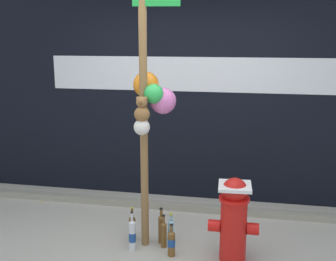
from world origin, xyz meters
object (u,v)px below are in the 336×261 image
Objects in this scene: memorial_post at (149,77)px; bottle_5 at (171,243)px; fire_hydrant at (234,218)px; bottle_1 at (132,235)px; bottle_2 at (164,234)px; bottle_3 at (132,227)px; bottle_0 at (161,228)px; bottle_4 at (171,229)px.

bottle_5 is (0.26, -0.20, -1.59)m from memorial_post.
fire_hydrant is 2.47× the size of bottle_5.
bottle_1 is at bearing -179.89° from fire_hydrant.
fire_hydrant is at bearing -8.93° from bottle_2.
fire_hydrant reaches higher than bottle_3.
bottle_0 is 1.16× the size of bottle_5.
fire_hydrant reaches higher than bottle_2.
bottle_4 is (0.20, 0.10, -1.59)m from memorial_post.
bottle_1 is at bearing -143.15° from bottle_4.
fire_hydrant is 0.66m from bottle_5.
bottle_3 is 0.41m from bottle_4.
bottle_1 is at bearing -159.43° from bottle_2.
bottle_2 is at bearing -18.10° from memorial_post.
bottle_0 is at bearing 37.18° from bottle_1.
bottle_5 is at bearing -57.40° from bottle_0.
memorial_post is 8.57× the size of bottle_2.
fire_hydrant is at bearing -10.60° from memorial_post.
memorial_post is 7.79× the size of bottle_0.
fire_hydrant is 2.02× the size of bottle_1.
bottle_3 is at bearing 178.66° from bottle_0.
bottle_0 is 0.31m from bottle_3.
bottle_4 is at bearing 100.96° from bottle_5.
fire_hydrant is at bearing 0.11° from bottle_1.
bottle_2 is at bearing 125.49° from bottle_5.
fire_hydrant is (0.85, -0.16, -1.29)m from memorial_post.
bottle_5 is (0.46, -0.24, -0.00)m from bottle_3.
bottle_3 is 1.10× the size of bottle_5.
bottle_0 is 0.09m from bottle_2.
bottle_2 is 0.95× the size of bottle_3.
bottle_1 is (-0.15, -0.16, -1.56)m from memorial_post.
bottle_0 reaches higher than bottle_4.
bottle_3 is at bearing 168.71° from memorial_post.
bottle_3 is 1.21× the size of bottle_4.
fire_hydrant is 0.81m from bottle_0.
bottle_4 is (0.05, 0.15, -0.02)m from bottle_2.
memorial_post is at bearing -162.92° from bottle_0.
memorial_post is 1.59m from bottle_3.
memorial_post is 1.56m from bottle_0.
memorial_post reaches higher than bottle_3.
bottle_5 is at bearing -37.94° from memorial_post.
bottle_0 is 0.28m from bottle_5.
bottle_5 is at bearing -54.51° from bottle_2.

